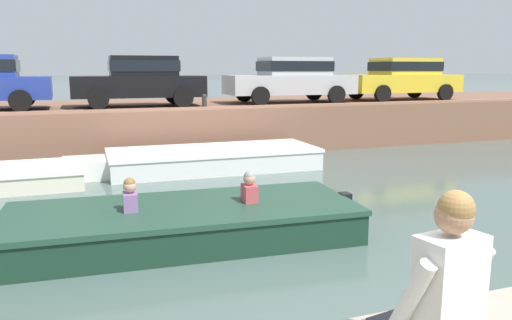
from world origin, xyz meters
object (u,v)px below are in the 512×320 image
object	(u,v)px
motorboat_passing	(168,225)
person_seated_left	(441,295)
car_centre_silver	(291,78)
mooring_bollard_mid	(204,101)
boat_moored_central_white	(204,159)
car_right_inner_yellow	(402,77)
car_left_inner_black	(140,79)

from	to	relation	value
motorboat_passing	person_seated_left	distance (m)	5.27
motorboat_passing	person_seated_left	xyz separation A→B (m)	(0.58, -5.13, 1.08)
car_centre_silver	mooring_bollard_mid	bearing A→B (deg)	-153.06
mooring_bollard_mid	motorboat_passing	bearing A→B (deg)	-108.85
motorboat_passing	person_seated_left	size ratio (longest dim) A/B	6.57
mooring_bollard_mid	person_seated_left	world-z (taller)	person_seated_left
boat_moored_central_white	car_centre_silver	distance (m)	5.79
motorboat_passing	car_centre_silver	size ratio (longest dim) A/B	1.43
motorboat_passing	person_seated_left	world-z (taller)	person_seated_left
car_right_inner_yellow	person_seated_left	size ratio (longest dim) A/B	4.51
car_right_inner_yellow	car_centre_silver	bearing A→B (deg)	-179.98
car_left_inner_black	car_centre_silver	world-z (taller)	same
car_left_inner_black	mooring_bollard_mid	world-z (taller)	car_left_inner_black
motorboat_passing	mooring_bollard_mid	world-z (taller)	mooring_bollard_mid
car_centre_silver	person_seated_left	bearing A→B (deg)	-111.01
car_left_inner_black	car_centre_silver	xyz separation A→B (m)	(5.10, -0.00, 0.00)
car_left_inner_black	motorboat_passing	bearing A→B (deg)	-95.27
car_centre_silver	boat_moored_central_white	bearing A→B (deg)	-138.08
mooring_bollard_mid	person_seated_left	xyz separation A→B (m)	(-1.79, -12.07, -0.28)
boat_moored_central_white	motorboat_passing	xyz separation A→B (m)	(-1.85, -5.10, 0.00)
person_seated_left	motorboat_passing	bearing A→B (deg)	96.47
motorboat_passing	car_right_inner_yellow	world-z (taller)	car_right_inner_yellow
car_centre_silver	car_right_inner_yellow	distance (m)	4.55
car_left_inner_black	person_seated_left	size ratio (longest dim) A/B	4.16
boat_moored_central_white	car_right_inner_yellow	distance (m)	9.54
car_right_inner_yellow	person_seated_left	distance (m)	17.05
boat_moored_central_white	person_seated_left	size ratio (longest dim) A/B	6.57
motorboat_passing	car_right_inner_yellow	bearing A→B (deg)	39.90
car_left_inner_black	person_seated_left	xyz separation A→B (m)	(-0.22, -13.87, -0.89)
motorboat_passing	mooring_bollard_mid	distance (m)	7.46
boat_moored_central_white	car_left_inner_black	xyz separation A→B (m)	(-1.05, 3.64, 1.98)
car_left_inner_black	person_seated_left	distance (m)	13.90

